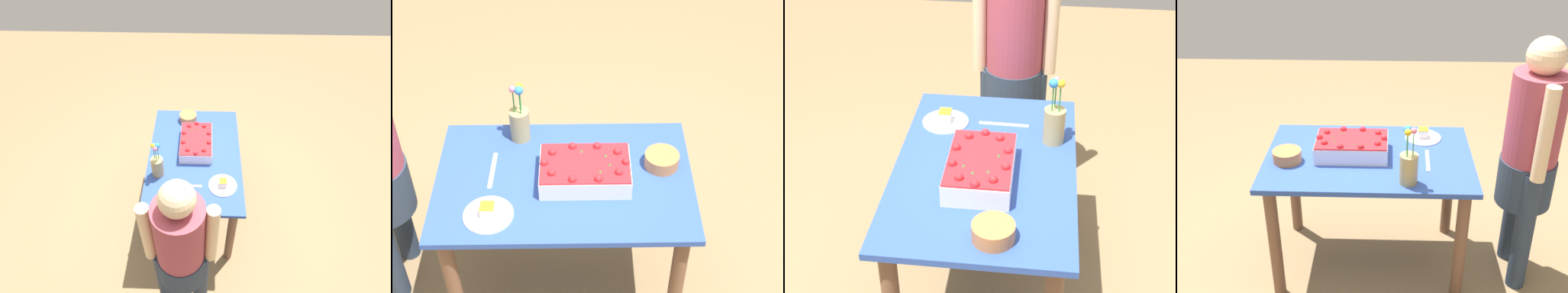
{
  "view_description": "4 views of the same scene",
  "coord_description": "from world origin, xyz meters",
  "views": [
    {
      "loc": [
        1.77,
        0.06,
        2.64
      ],
      "look_at": [
        -0.0,
        0.01,
        0.87
      ],
      "focal_mm": 28.0,
      "sensor_mm": 36.0,
      "label": 1
    },
    {
      "loc": [
        -0.08,
        1.95,
        2.71
      ],
      "look_at": [
        -0.11,
        -0.05,
        0.92
      ],
      "focal_mm": 55.0,
      "sensor_mm": 36.0,
      "label": 2
    },
    {
      "loc": [
        -2.07,
        -0.22,
        2.26
      ],
      "look_at": [
        0.01,
        0.02,
        0.86
      ],
      "focal_mm": 55.0,
      "sensor_mm": 36.0,
      "label": 3
    },
    {
      "loc": [
        0.1,
        -2.44,
        2.15
      ],
      "look_at": [
        0.02,
        -0.05,
        0.86
      ],
      "focal_mm": 45.0,
      "sensor_mm": 36.0,
      "label": 4
    }
  ],
  "objects": [
    {
      "name": "flower_vase",
      "position": [
        0.22,
        -0.28,
        0.88
      ],
      "size": [
        0.1,
        0.1,
        0.32
      ],
      "color": "tan",
      "rests_on": "dining_table"
    },
    {
      "name": "fruit_bowl",
      "position": [
        -0.46,
        -0.08,
        0.8
      ],
      "size": [
        0.16,
        0.16,
        0.07
      ],
      "primitive_type": "cylinder",
      "color": "#BD733F",
      "rests_on": "dining_table"
    },
    {
      "name": "dining_table",
      "position": [
        0.0,
        0.0,
        0.62
      ],
      "size": [
        1.18,
        0.77,
        0.77
      ],
      "color": "#2E4EA4",
      "rests_on": "ground_plane"
    },
    {
      "name": "person_standing",
      "position": [
        0.89,
        -0.06,
        0.85
      ],
      "size": [
        0.31,
        0.45,
        1.49
      ],
      "rotation": [
        0.0,
        0.0,
        3.14
      ],
      "color": "#29374A",
      "rests_on": "ground_plane"
    },
    {
      "name": "cake_knife",
      "position": [
        0.33,
        -0.05,
        0.77
      ],
      "size": [
        0.03,
        0.23,
        0.0
      ],
      "primitive_type": "cube",
      "rotation": [
        0.0,
        0.0,
        4.69
      ],
      "color": "silver",
      "rests_on": "dining_table"
    },
    {
      "name": "ground_plane",
      "position": [
        0.0,
        0.0,
        0.0
      ],
      "size": [
        8.0,
        8.0,
        0.0
      ],
      "primitive_type": "plane",
      "color": "#8F724D"
    },
    {
      "name": "serving_plate_with_slice",
      "position": [
        0.32,
        0.23,
        0.79
      ],
      "size": [
        0.22,
        0.22,
        0.06
      ],
      "color": "white",
      "rests_on": "dining_table"
    },
    {
      "name": "sheet_cake",
      "position": [
        -0.1,
        0.01,
        0.83
      ],
      "size": [
        0.41,
        0.27,
        0.13
      ],
      "color": "white",
      "rests_on": "dining_table"
    }
  ]
}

